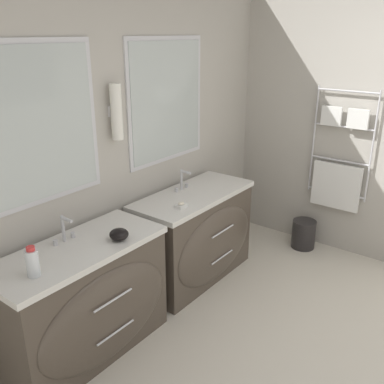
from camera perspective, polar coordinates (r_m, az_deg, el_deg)
wall_back at (r=3.36m, az=-9.43°, el=6.62°), size 5.25×0.17×2.60m
wall_right at (r=4.32m, az=21.72°, el=8.26°), size 0.13×4.36×2.60m
vanity_left at (r=3.05m, az=-13.89°, el=-13.99°), size 1.18×0.57×0.81m
vanity_right at (r=3.81m, az=0.63°, el=-5.88°), size 1.18×0.57×0.81m
faucet_left at (r=2.92m, az=-16.66°, el=-4.85°), size 0.17×0.11×0.18m
faucet_right at (r=3.71m, az=-1.27°, el=1.54°), size 0.17×0.11×0.18m
toiletry_bottle at (r=2.59m, az=-20.49°, el=-8.80°), size 0.07×0.07×0.19m
amenity_bowl at (r=2.89m, az=-9.71°, el=-5.58°), size 0.13×0.13×0.08m
soap_dish at (r=3.36m, az=-1.47°, el=-1.78°), size 0.09×0.07×0.04m
waste_bin at (r=4.58m, az=14.65°, el=-5.37°), size 0.24×0.24×0.30m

